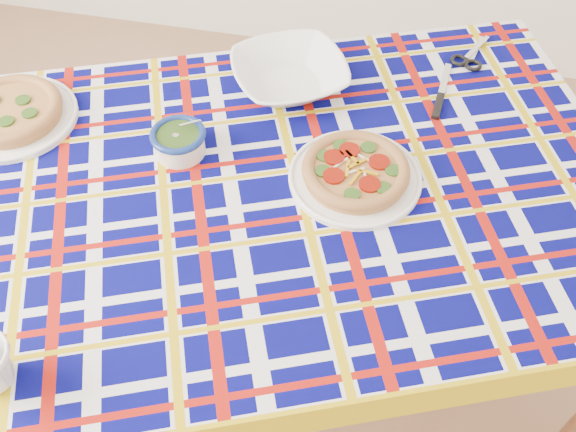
% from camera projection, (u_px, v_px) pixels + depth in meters
% --- Properties ---
extents(dining_table, '(1.81, 1.50, 0.73)m').
position_uv_depth(dining_table, '(266.00, 212.00, 1.42)').
color(dining_table, brown).
rests_on(dining_table, floor).
extents(tablecloth, '(1.85, 1.54, 0.10)m').
position_uv_depth(tablecloth, '(266.00, 205.00, 1.40)').
color(tablecloth, '#040554').
rests_on(tablecloth, dining_table).
extents(main_focaccia_plate, '(0.39, 0.39, 0.06)m').
position_uv_depth(main_focaccia_plate, '(356.00, 171.00, 1.36)').
color(main_focaccia_plate, '#AD743D').
rests_on(main_focaccia_plate, tablecloth).
extents(pesto_bowl, '(0.16, 0.16, 0.07)m').
position_uv_depth(pesto_bowl, '(179.00, 140.00, 1.41)').
color(pesto_bowl, '#1C350E').
rests_on(pesto_bowl, tablecloth).
extents(serving_bowl, '(0.37, 0.37, 0.07)m').
position_uv_depth(serving_bowl, '(290.00, 75.00, 1.56)').
color(serving_bowl, white).
rests_on(serving_bowl, tablecloth).
extents(second_focaccia_plate, '(0.40, 0.40, 0.06)m').
position_uv_depth(second_focaccia_plate, '(11.00, 111.00, 1.48)').
color(second_focaccia_plate, '#AD743D').
rests_on(second_focaccia_plate, tablecloth).
extents(table_knife, '(0.04, 0.23, 0.01)m').
position_uv_depth(table_knife, '(444.00, 80.00, 1.59)').
color(table_knife, silver).
rests_on(table_knife, tablecloth).
extents(kitchen_scissors, '(0.14, 0.20, 0.02)m').
position_uv_depth(kitchen_scissors, '(477.00, 48.00, 1.67)').
color(kitchen_scissors, silver).
rests_on(kitchen_scissors, tablecloth).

